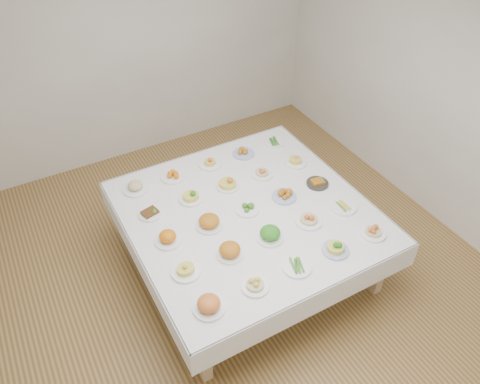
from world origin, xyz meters
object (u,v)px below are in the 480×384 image
dish_24 (274,142)px  dish_12 (247,208)px  dish_0 (209,303)px  display_table (248,216)px

dish_24 → dish_12: bearing=-135.0°
dish_0 → dish_12: size_ratio=1.19×
dish_24 → display_table: bearing=-134.8°
dish_0 → dish_24: size_ratio=1.22×
dish_0 → dish_12: 1.18m
dish_24 → dish_0: bearing=-134.8°
display_table → dish_12: dish_12 is taller
dish_12 → dish_24: size_ratio=1.02×
display_table → dish_24: bearing=45.2°
dish_0 → dish_24: dish_0 is taller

